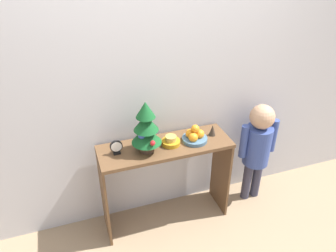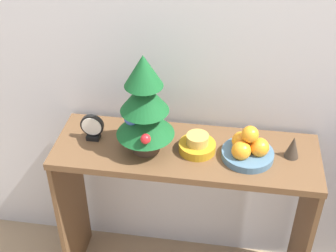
{
  "view_description": "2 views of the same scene",
  "coord_description": "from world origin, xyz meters",
  "px_view_note": "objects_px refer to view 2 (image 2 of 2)",
  "views": [
    {
      "loc": [
        -0.68,
        -1.88,
        2.28
      ],
      "look_at": [
        0.03,
        0.19,
        0.97
      ],
      "focal_mm": 35.0,
      "sensor_mm": 36.0,
      "label": 1
    },
    {
      "loc": [
        0.15,
        -1.3,
        1.98
      ],
      "look_at": [
        -0.07,
        0.16,
        0.92
      ],
      "focal_mm": 50.0,
      "sensor_mm": 36.0,
      "label": 2
    }
  ],
  "objects_px": {
    "singing_bowl": "(197,145)",
    "desk_clock": "(92,127)",
    "mini_tree": "(144,105)",
    "figurine": "(293,147)",
    "fruit_bowl": "(248,149)"
  },
  "relations": [
    {
      "from": "singing_bowl",
      "to": "desk_clock",
      "type": "relative_size",
      "value": 1.27
    },
    {
      "from": "mini_tree",
      "to": "singing_bowl",
      "type": "height_order",
      "value": "mini_tree"
    },
    {
      "from": "desk_clock",
      "to": "figurine",
      "type": "xyz_separation_m",
      "value": [
        0.81,
        0.01,
        -0.01
      ]
    },
    {
      "from": "fruit_bowl",
      "to": "desk_clock",
      "type": "relative_size",
      "value": 1.76
    },
    {
      "from": "mini_tree",
      "to": "figurine",
      "type": "height_order",
      "value": "mini_tree"
    },
    {
      "from": "mini_tree",
      "to": "figurine",
      "type": "relative_size",
      "value": 4.48
    },
    {
      "from": "desk_clock",
      "to": "figurine",
      "type": "height_order",
      "value": "desk_clock"
    },
    {
      "from": "figurine",
      "to": "desk_clock",
      "type": "bearing_deg",
      "value": -179.64
    },
    {
      "from": "singing_bowl",
      "to": "mini_tree",
      "type": "bearing_deg",
      "value": -173.62
    },
    {
      "from": "desk_clock",
      "to": "figurine",
      "type": "distance_m",
      "value": 0.81
    },
    {
      "from": "singing_bowl",
      "to": "desk_clock",
      "type": "height_order",
      "value": "desk_clock"
    },
    {
      "from": "mini_tree",
      "to": "fruit_bowl",
      "type": "height_order",
      "value": "mini_tree"
    },
    {
      "from": "fruit_bowl",
      "to": "desk_clock",
      "type": "bearing_deg",
      "value": 177.49
    },
    {
      "from": "figurine",
      "to": "mini_tree",
      "type": "bearing_deg",
      "value": -175.79
    },
    {
      "from": "mini_tree",
      "to": "singing_bowl",
      "type": "xyz_separation_m",
      "value": [
        0.21,
        0.02,
        -0.18
      ]
    }
  ]
}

